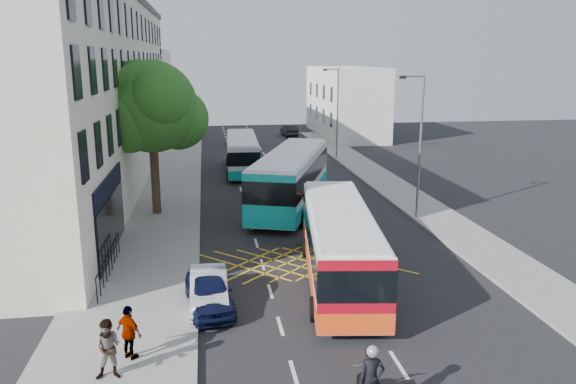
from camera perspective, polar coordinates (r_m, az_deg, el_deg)
name	(u,v)px	position (r m, az deg, el deg)	size (l,w,h in m)	color
ground	(370,320)	(20.50, 8.34, -12.74)	(120.00, 120.00, 0.00)	black
pavement_left	(157,214)	(33.90, -13.14, -2.18)	(5.00, 70.00, 0.15)	gray
pavement_right	(417,204)	(36.20, 12.98, -1.18)	(3.00, 70.00, 0.15)	gray
terrace_main	(84,91)	(42.97, -20.06, 9.65)	(8.30, 45.00, 13.50)	beige
terrace_far	(135,91)	(73.17, -15.27, 9.84)	(8.00, 20.00, 10.00)	silver
building_right	(345,101)	(67.81, 5.80, 9.14)	(6.00, 18.00, 8.00)	silver
street_tree	(151,108)	(32.79, -13.74, 8.33)	(6.30, 5.70, 8.80)	#382619
lamp_near	(419,139)	(32.11, 13.15, 5.25)	(1.45, 0.15, 8.00)	slate
lamp_far	(336,108)	(51.13, 4.94, 8.47)	(1.45, 0.15, 8.00)	slate
railings	(109,262)	(24.68, -17.75, -6.82)	(0.08, 5.60, 1.14)	black
bus_near	(339,244)	(23.08, 5.23, -5.28)	(3.95, 11.13, 3.06)	silver
bus_mid	(291,178)	(34.41, 0.32, 1.40)	(6.78, 12.54, 3.46)	silver
bus_far	(242,153)	(45.68, -4.69, 3.96)	(2.84, 10.31, 2.88)	silver
motorbike	(371,384)	(15.20, 8.44, -18.69)	(0.67, 2.27, 2.01)	black
parked_car_blue	(209,292)	(21.06, -8.03, -10.02)	(1.56, 3.87, 1.32)	black
parked_car_silver	(209,288)	(21.42, -8.04, -9.65)	(1.36, 3.89, 1.28)	#A6A8AE
red_hatchback	(345,201)	(33.97, 5.82, -0.96)	(1.66, 4.08, 1.18)	#A12106
distant_car_grey	(241,137)	(60.86, -4.77, 5.56)	(2.37, 5.13, 1.43)	#3D4045
distant_car_silver	(304,149)	(53.42, 1.67, 4.38)	(1.41, 3.50, 1.19)	#A0A3A8
distant_car_dark	(289,130)	(66.84, 0.12, 6.28)	(1.43, 4.09, 1.35)	black
pedestrian_near	(109,349)	(17.08, -17.70, -15.00)	(0.87, 0.68, 1.79)	gray
pedestrian_far	(129,333)	(17.94, -15.83, -13.57)	(1.00, 0.41, 1.70)	gray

